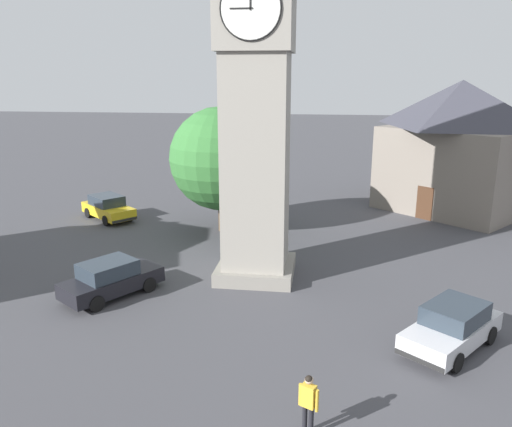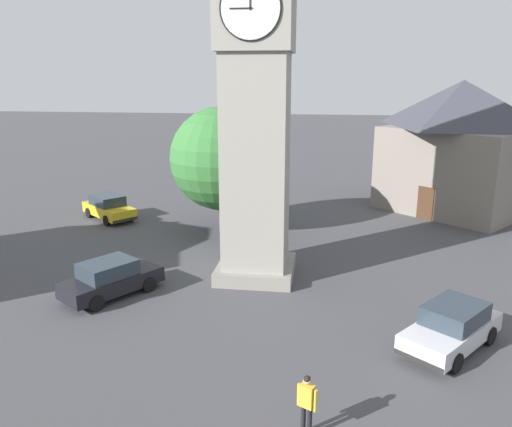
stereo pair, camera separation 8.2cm
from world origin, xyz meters
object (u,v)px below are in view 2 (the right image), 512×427
car_red_corner (109,207)px  tree (222,159)px  building_shop_left (458,146)px  pedestrian (307,400)px  car_silver_kerb (111,278)px  car_blue_kerb (452,327)px  clock_tower (256,33)px

car_red_corner → tree: bearing=169.6°
building_shop_left → pedestrian: bearing=69.7°
tree → car_silver_kerb: bearing=74.3°
car_red_corner → building_shop_left: (-22.07, -5.25, 3.62)m
car_silver_kerb → tree: bearing=-105.7°
car_red_corner → building_shop_left: size_ratio=0.38×
car_blue_kerb → building_shop_left: 19.49m
car_red_corner → pedestrian: 22.70m
car_blue_kerb → pedestrian: pedestrian is taller
clock_tower → car_blue_kerb: 13.31m
clock_tower → car_silver_kerb: size_ratio=4.13×
clock_tower → car_red_corner: 16.45m
tree → car_blue_kerb: bearing=130.4°
clock_tower → car_red_corner: clock_tower is taller
car_silver_kerb → building_shop_left: size_ratio=0.39×
car_red_corner → tree: size_ratio=0.59×
car_blue_kerb → car_red_corner: same height
pedestrian → car_red_corner: bearing=-54.1°
car_red_corner → tree: tree is taller
building_shop_left → car_red_corner: bearing=13.4°
pedestrian → car_blue_kerb: bearing=-132.9°
car_silver_kerb → pedestrian: size_ratio=2.58×
car_blue_kerb → car_red_corner: 22.39m
tree → building_shop_left: bearing=-155.2°
building_shop_left → car_blue_kerb: bearing=77.4°
car_blue_kerb → tree: 16.19m
tree → clock_tower: bearing=113.7°
pedestrian → tree: (5.64, -16.98, 3.24)m
car_silver_kerb → building_shop_left: bearing=-136.4°
clock_tower → pedestrian: 14.28m
car_blue_kerb → pedestrian: 6.76m
clock_tower → car_blue_kerb: clock_tower is taller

